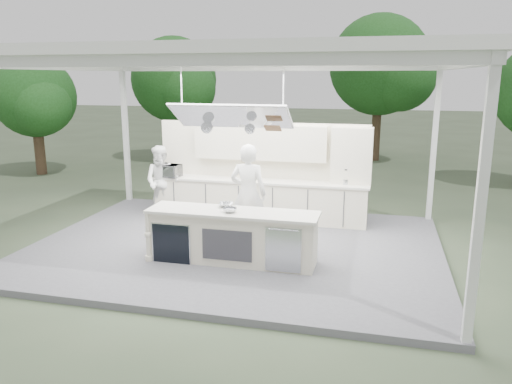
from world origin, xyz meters
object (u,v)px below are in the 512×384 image
(back_counter, at_px, (259,199))
(head_chef, at_px, (248,194))
(sous_chef, at_px, (162,182))
(demo_island, at_px, (231,236))

(back_counter, xyz_separation_m, head_chef, (0.19, -1.68, 0.53))
(sous_chef, bearing_deg, demo_island, -49.06)
(back_counter, bearing_deg, sous_chef, -171.27)
(demo_island, relative_size, sous_chef, 1.81)
(demo_island, distance_m, back_counter, 2.82)
(head_chef, height_order, sous_chef, head_chef)
(back_counter, bearing_deg, head_chef, -83.40)
(back_counter, relative_size, head_chef, 2.53)
(head_chef, bearing_deg, back_counter, -82.57)
(back_counter, height_order, head_chef, head_chef)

